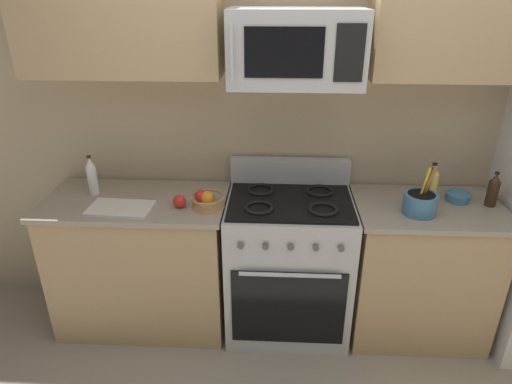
{
  "coord_description": "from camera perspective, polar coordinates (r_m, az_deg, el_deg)",
  "views": [
    {
      "loc": [
        -0.08,
        -1.74,
        2.08
      ],
      "look_at": [
        -0.2,
        0.51,
        1.03
      ],
      "focal_mm": 31.04,
      "sensor_mm": 36.0,
      "label": 1
    }
  ],
  "objects": [
    {
      "name": "utensil_crock",
      "position": [
        2.65,
        20.42,
        -1.27
      ],
      "size": [
        0.19,
        0.19,
        0.3
      ],
      "color": "teal",
      "rests_on": "counter_right"
    },
    {
      "name": "upper_cabinets_right",
      "position": [
        2.67,
        24.62,
        21.15
      ],
      "size": [
        0.86,
        0.34,
        0.75
      ],
      "color": "tan"
    },
    {
      "name": "bottle_vinegar",
      "position": [
        2.89,
        -20.39,
        1.91
      ],
      "size": [
        0.06,
        0.06,
        0.25
      ],
      "color": "silver",
      "rests_on": "counter_left"
    },
    {
      "name": "apple_loose",
      "position": [
        2.6,
        -9.82,
        -1.19
      ],
      "size": [
        0.08,
        0.08,
        0.08
      ],
      "primitive_type": "sphere",
      "color": "red",
      "rests_on": "counter_left"
    },
    {
      "name": "bottle_soy",
      "position": [
        2.91,
        28.24,
        0.18
      ],
      "size": [
        0.06,
        0.06,
        0.21
      ],
      "color": "#382314",
      "rests_on": "counter_right"
    },
    {
      "name": "fruit_basket",
      "position": [
        2.58,
        -6.34,
        -1.04
      ],
      "size": [
        0.2,
        0.2,
        0.1
      ],
      "color": "#9E7A4C",
      "rests_on": "counter_left"
    },
    {
      "name": "counter_left",
      "position": [
        3.0,
        -14.41,
        -8.69
      ],
      "size": [
        1.11,
        0.59,
        0.91
      ],
      "color": "tan",
      "rests_on": "ground"
    },
    {
      "name": "microwave",
      "position": [
        2.41,
        5.16,
        18.05
      ],
      "size": [
        0.69,
        0.44,
        0.38
      ],
      "color": "#B2B5BA"
    },
    {
      "name": "counter_right",
      "position": [
        3.01,
        20.21,
        -9.39
      ],
      "size": [
        0.87,
        0.59,
        0.91
      ],
      "color": "tan",
      "rests_on": "ground"
    },
    {
      "name": "upper_cabinets_left",
      "position": [
        2.66,
        -17.38,
        22.17
      ],
      "size": [
        1.1,
        0.34,
        0.75
      ],
      "color": "tan"
    },
    {
      "name": "cutting_board",
      "position": [
        2.67,
        -17.06,
        -2.0
      ],
      "size": [
        0.37,
        0.24,
        0.02
      ],
      "primitive_type": "cube",
      "rotation": [
        0.0,
        0.0,
        -0.05
      ],
      "color": "silver",
      "rests_on": "counter_left"
    },
    {
      "name": "wall_back",
      "position": [
        2.84,
        4.57,
        8.99
      ],
      "size": [
        8.0,
        0.1,
        2.6
      ],
      "primitive_type": "cube",
      "color": "tan",
      "rests_on": "ground"
    },
    {
      "name": "range_oven",
      "position": [
        2.87,
        4.16,
        -9.18
      ],
      "size": [
        0.76,
        0.63,
        1.09
      ],
      "color": "#B2B5BA",
      "rests_on": "ground"
    },
    {
      "name": "prep_bowl",
      "position": [
        2.91,
        24.56,
        -0.53
      ],
      "size": [
        0.14,
        0.14,
        0.05
      ],
      "color": "teal",
      "rests_on": "counter_right"
    },
    {
      "name": "bottle_oil",
      "position": [
        2.78,
        21.65,
        0.88
      ],
      "size": [
        0.07,
        0.07,
        0.25
      ],
      "color": "gold",
      "rests_on": "counter_right"
    }
  ]
}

